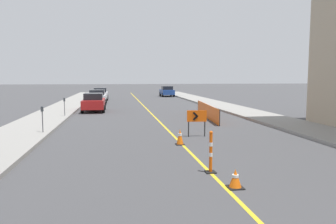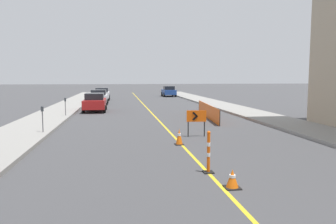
{
  "view_description": "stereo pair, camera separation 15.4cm",
  "coord_description": "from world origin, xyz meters",
  "px_view_note": "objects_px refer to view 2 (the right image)",
  "views": [
    {
      "loc": [
        -2.88,
        8.55,
        2.96
      ],
      "look_at": [
        0.04,
        26.63,
        1.0
      ],
      "focal_mm": 35.0,
      "sensor_mm": 36.0,
      "label": 1
    },
    {
      "loc": [
        -2.72,
        8.52,
        2.96
      ],
      "look_at": [
        0.04,
        26.63,
        1.0
      ],
      "focal_mm": 35.0,
      "sensor_mm": 36.0,
      "label": 2
    }
  ],
  "objects_px": {
    "arrow_barricade_primary": "(196,118)",
    "parked_car_curb_far": "(102,94)",
    "parking_meter_far_curb": "(65,103)",
    "delineator_post_rear": "(208,155)",
    "parked_car_opposite_side": "(169,91)",
    "parked_car_curb_mid": "(99,97)",
    "parked_car_curb_near": "(95,102)",
    "parking_meter_near_curb": "(42,114)",
    "traffic_cone_fourth": "(179,137)",
    "traffic_cone_third": "(232,179)"
  },
  "relations": [
    {
      "from": "traffic_cone_third",
      "to": "traffic_cone_fourth",
      "type": "distance_m",
      "value": 5.78
    },
    {
      "from": "arrow_barricade_primary",
      "to": "delineator_post_rear",
      "type": "bearing_deg",
      "value": -94.77
    },
    {
      "from": "parked_car_curb_mid",
      "to": "arrow_barricade_primary",
      "type": "bearing_deg",
      "value": -73.28
    },
    {
      "from": "delineator_post_rear",
      "to": "parking_meter_far_curb",
      "type": "bearing_deg",
      "value": 113.57
    },
    {
      "from": "delineator_post_rear",
      "to": "parked_car_opposite_side",
      "type": "distance_m",
      "value": 40.49
    },
    {
      "from": "traffic_cone_third",
      "to": "parking_meter_far_curb",
      "type": "relative_size",
      "value": 0.39
    },
    {
      "from": "arrow_barricade_primary",
      "to": "parked_car_curb_far",
      "type": "distance_m",
      "value": 27.9
    },
    {
      "from": "traffic_cone_third",
      "to": "delineator_post_rear",
      "type": "bearing_deg",
      "value": 99.55
    },
    {
      "from": "parked_car_curb_far",
      "to": "parked_car_opposite_side",
      "type": "relative_size",
      "value": 1.0
    },
    {
      "from": "traffic_cone_third",
      "to": "delineator_post_rear",
      "type": "height_order",
      "value": "delineator_post_rear"
    },
    {
      "from": "traffic_cone_fourth",
      "to": "delineator_post_rear",
      "type": "bearing_deg",
      "value": -88.51
    },
    {
      "from": "delineator_post_rear",
      "to": "parked_car_curb_near",
      "type": "height_order",
      "value": "parked_car_curb_near"
    },
    {
      "from": "traffic_cone_fourth",
      "to": "parked_car_curb_mid",
      "type": "bearing_deg",
      "value": 101.77
    },
    {
      "from": "parked_car_curb_near",
      "to": "parked_car_opposite_side",
      "type": "xyz_separation_m",
      "value": [
        9.71,
        20.93,
        0.0
      ]
    },
    {
      "from": "traffic_cone_third",
      "to": "delineator_post_rear",
      "type": "distance_m",
      "value": 1.53
    },
    {
      "from": "delineator_post_rear",
      "to": "parked_car_curb_far",
      "type": "height_order",
      "value": "parked_car_curb_far"
    },
    {
      "from": "arrow_barricade_primary",
      "to": "parking_meter_far_curb",
      "type": "xyz_separation_m",
      "value": [
        -7.65,
        8.91,
        0.14
      ]
    },
    {
      "from": "traffic_cone_third",
      "to": "parking_meter_near_curb",
      "type": "bearing_deg",
      "value": 126.66
    },
    {
      "from": "parked_car_curb_mid",
      "to": "delineator_post_rear",
      "type": "bearing_deg",
      "value": -79.02
    },
    {
      "from": "delineator_post_rear",
      "to": "parked_car_curb_far",
      "type": "relative_size",
      "value": 0.3
    },
    {
      "from": "parked_car_curb_near",
      "to": "parking_meter_near_curb",
      "type": "height_order",
      "value": "parked_car_curb_near"
    },
    {
      "from": "parked_car_curb_mid",
      "to": "parking_meter_far_curb",
      "type": "xyz_separation_m",
      "value": [
        -1.75,
        -11.81,
        0.29
      ]
    },
    {
      "from": "traffic_cone_third",
      "to": "parked_car_opposite_side",
      "type": "distance_m",
      "value": 41.92
    },
    {
      "from": "arrow_barricade_primary",
      "to": "parking_meter_near_curb",
      "type": "bearing_deg",
      "value": 173.86
    },
    {
      "from": "parking_meter_near_curb",
      "to": "parking_meter_far_curb",
      "type": "relative_size",
      "value": 1.02
    },
    {
      "from": "parked_car_curb_near",
      "to": "parking_meter_far_curb",
      "type": "relative_size",
      "value": 3.27
    },
    {
      "from": "delineator_post_rear",
      "to": "parked_car_curb_near",
      "type": "bearing_deg",
      "value": 103.81
    },
    {
      "from": "arrow_barricade_primary",
      "to": "parking_meter_near_curb",
      "type": "height_order",
      "value": "parking_meter_near_curb"
    },
    {
      "from": "traffic_cone_fourth",
      "to": "parking_meter_far_curb",
      "type": "height_order",
      "value": "parking_meter_far_curb"
    },
    {
      "from": "delineator_post_rear",
      "to": "parking_meter_near_curb",
      "type": "distance_m",
      "value": 10.1
    },
    {
      "from": "traffic_cone_fourth",
      "to": "parking_meter_far_curb",
      "type": "xyz_separation_m",
      "value": [
        -6.44,
        10.72,
        0.74
      ]
    },
    {
      "from": "parking_meter_far_curb",
      "to": "traffic_cone_fourth",
      "type": "bearing_deg",
      "value": -59.0
    },
    {
      "from": "parked_car_curb_mid",
      "to": "parked_car_opposite_side",
      "type": "distance_m",
      "value": 16.55
    },
    {
      "from": "parked_car_curb_near",
      "to": "parked_car_curb_mid",
      "type": "xyz_separation_m",
      "value": [
        -0.08,
        7.59,
        0.0
      ]
    },
    {
      "from": "parked_car_curb_mid",
      "to": "parked_car_opposite_side",
      "type": "height_order",
      "value": "same"
    },
    {
      "from": "parked_car_opposite_side",
      "to": "traffic_cone_fourth",
      "type": "bearing_deg",
      "value": -97.56
    },
    {
      "from": "parked_car_curb_mid",
      "to": "parked_car_curb_far",
      "type": "bearing_deg",
      "value": 90.61
    },
    {
      "from": "parked_car_curb_near",
      "to": "arrow_barricade_primary",
      "type": "bearing_deg",
      "value": -66.03
    },
    {
      "from": "delineator_post_rear",
      "to": "parked_car_curb_near",
      "type": "xyz_separation_m",
      "value": [
        -4.73,
        19.25,
        0.22
      ]
    },
    {
      "from": "traffic_cone_fourth",
      "to": "parked_car_curb_near",
      "type": "xyz_separation_m",
      "value": [
        -4.62,
        14.94,
        0.45
      ]
    },
    {
      "from": "parked_car_opposite_side",
      "to": "parking_meter_near_curb",
      "type": "xyz_separation_m",
      "value": [
        -11.53,
        -32.51,
        0.31
      ]
    },
    {
      "from": "traffic_cone_third",
      "to": "parked_car_curb_near",
      "type": "xyz_separation_m",
      "value": [
        -4.98,
        20.72,
        0.55
      ]
    },
    {
      "from": "delineator_post_rear",
      "to": "parked_car_opposite_side",
      "type": "height_order",
      "value": "parked_car_opposite_side"
    },
    {
      "from": "parked_car_opposite_side",
      "to": "parking_meter_far_curb",
      "type": "relative_size",
      "value": 3.29
    },
    {
      "from": "parked_car_opposite_side",
      "to": "traffic_cone_third",
      "type": "bearing_deg",
      "value": -95.96
    },
    {
      "from": "parking_meter_far_curb",
      "to": "parked_car_opposite_side",
      "type": "bearing_deg",
      "value": 65.37
    },
    {
      "from": "parked_car_curb_far",
      "to": "parking_meter_far_curb",
      "type": "distance_m",
      "value": 18.45
    },
    {
      "from": "parking_meter_near_curb",
      "to": "arrow_barricade_primary",
      "type": "bearing_deg",
      "value": -11.51
    },
    {
      "from": "parked_car_opposite_side",
      "to": "parking_meter_far_curb",
      "type": "xyz_separation_m",
      "value": [
        -11.53,
        -25.16,
        0.29
      ]
    },
    {
      "from": "parked_car_curb_mid",
      "to": "parked_car_curb_far",
      "type": "relative_size",
      "value": 1.0
    }
  ]
}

